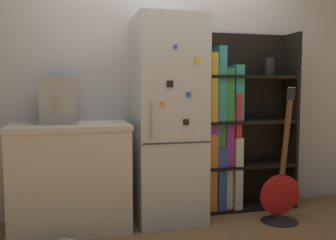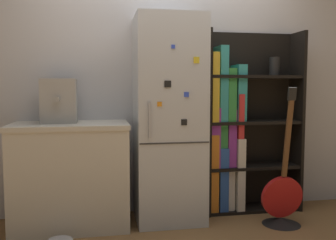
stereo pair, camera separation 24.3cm
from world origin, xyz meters
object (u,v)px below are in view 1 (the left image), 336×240
at_px(bookshelf, 233,130).
at_px(espresso_machine, 58,101).
at_px(refrigerator, 169,120).
at_px(guitar, 280,203).

bearing_deg(bookshelf, espresso_machine, -176.15).
distance_m(refrigerator, guitar, 1.27).
bearing_deg(espresso_machine, refrigerator, -2.16).
bearing_deg(bookshelf, guitar, -60.32).
bearing_deg(guitar, espresso_machine, 169.61).
bearing_deg(bookshelf, refrigerator, -168.05).
relative_size(refrigerator, espresso_machine, 4.86).
distance_m(bookshelf, espresso_machine, 1.70).
distance_m(refrigerator, bookshelf, 0.73).
xyz_separation_m(bookshelf, espresso_machine, (-1.67, -0.11, 0.30)).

